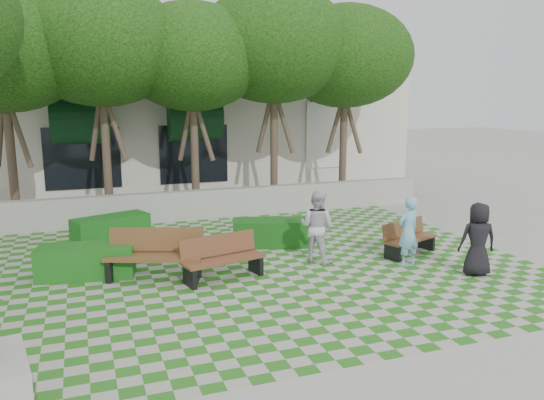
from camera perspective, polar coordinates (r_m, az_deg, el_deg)
name	(u,v)px	position (r m, az deg, el deg)	size (l,w,h in m)	color
ground	(274,281)	(11.03, 0.23, -8.74)	(90.00, 90.00, 0.00)	gray
lawn	(259,267)	(11.92, -1.45, -7.18)	(12.00, 12.00, 0.00)	#2B721E
retaining_wall	(205,204)	(16.66, -7.18, -0.43)	(15.00, 0.36, 0.90)	#9E9B93
bench_east	(408,238)	(13.18, 14.45, -4.02)	(1.62, 1.01, 0.81)	brown
bench_mid	(222,259)	(11.09, -5.37, -6.29)	(1.82, 0.96, 0.91)	brown
bench_west	(155,255)	(11.30, -12.50, -5.84)	(2.08, 1.31, 1.04)	brown
hedge_midright	(271,233)	(13.50, -0.09, -3.54)	(1.93, 0.77, 0.67)	#134814
hedge_midleft	(111,229)	(14.52, -16.92, -2.99)	(1.92, 0.77, 0.67)	#155017
hedge_west	(86,261)	(11.84, -19.34, -6.24)	(1.95, 0.78, 0.68)	#165217
person_blue	(408,231)	(12.19, 14.44, -3.30)	(0.57, 0.38, 1.58)	#78BCDC
person_dark	(478,239)	(11.99, 21.26, -3.96)	(0.77, 0.50, 1.57)	black
person_white	(317,226)	(12.13, 4.84, -2.84)	(0.81, 0.63, 1.66)	silver
tree_row	(138,44)	(15.86, -14.22, 15.93)	(17.70, 13.40, 7.41)	#47382B
building	(185,125)	(24.28, -9.35, 7.99)	(18.00, 8.92, 5.15)	beige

